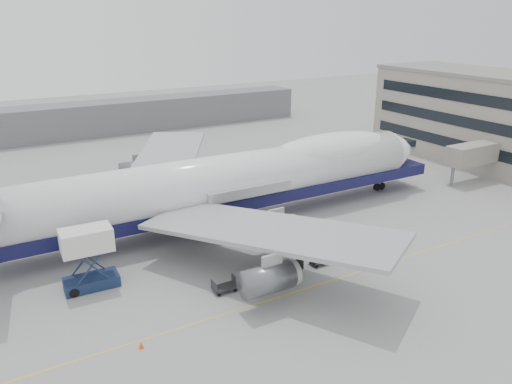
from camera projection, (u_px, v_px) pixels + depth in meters
ground at (281, 261)px, 53.14m from camera, size 260.00×260.00×0.00m
apron_line at (315, 286)px, 48.24m from camera, size 60.00×0.15×0.01m
hangar at (62, 122)px, 104.51m from camera, size 110.00×8.00×7.00m
airliner at (234, 180)px, 61.36m from camera, size 67.00×55.30×19.98m
catering_truck at (88, 255)px, 46.92m from camera, size 5.14×3.67×6.11m
traffic_cone at (141, 345)px, 39.18m from camera, size 0.41×0.41×0.60m
dolly_0 at (225, 286)px, 47.14m from camera, size 2.30×1.35×1.30m
dolly_1 at (259, 277)px, 48.88m from camera, size 2.30×1.35×1.30m
dolly_2 at (291, 268)px, 50.63m from camera, size 2.30×1.35×1.30m
dolly_3 at (320, 259)px, 52.38m from camera, size 2.30×1.35×1.30m
dolly_4 at (348, 251)px, 54.13m from camera, size 2.30×1.35×1.30m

